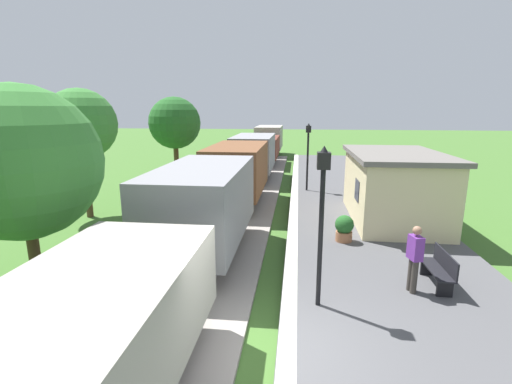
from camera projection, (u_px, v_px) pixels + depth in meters
name	position (u px, v px, depth m)	size (l,w,h in m)	color
ground_plane	(266.00, 360.00, 6.96)	(160.00, 160.00, 0.00)	#3D6628
platform_slab	(442.00, 368.00, 6.58)	(6.00, 60.00, 0.25)	#4C4C4F
platform_edge_stripe	(287.00, 350.00, 6.86)	(0.36, 60.00, 0.01)	silver
track_ballast	(146.00, 349.00, 7.21)	(3.80, 60.00, 0.12)	gray
rail_near	(181.00, 345.00, 7.10)	(0.07, 60.00, 0.14)	slate
rail_far	(111.00, 340.00, 7.26)	(0.07, 60.00, 0.14)	slate
freight_train	(247.00, 163.00, 21.25)	(2.50, 39.20, 2.72)	gray
station_hut	(393.00, 186.00, 14.71)	(3.50, 5.80, 2.78)	beige
bench_near_hut	(440.00, 268.00, 9.29)	(0.42, 1.50, 0.91)	black
bench_down_platform	(367.00, 186.00, 19.07)	(0.42, 1.50, 0.91)	black
person_waiting	(415.00, 256.00, 8.88)	(0.32, 0.43, 1.71)	#38332D
potted_planter	(344.00, 228.00, 12.44)	(0.64, 0.64, 0.92)	#9E6642
lamp_post_near	(322.00, 198.00, 7.90)	(0.28, 0.28, 3.70)	black
lamp_post_far	(308.00, 145.00, 19.79)	(0.28, 0.28, 3.70)	black
tree_trackside_mid	(21.00, 163.00, 8.62)	(3.70, 3.70, 5.31)	#4C3823
tree_trackside_far	(81.00, 125.00, 15.32)	(2.98, 2.98, 5.56)	#4C3823
tree_field_left	(175.00, 123.00, 20.24)	(2.87, 2.87, 5.37)	#4C3823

